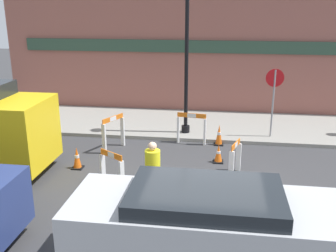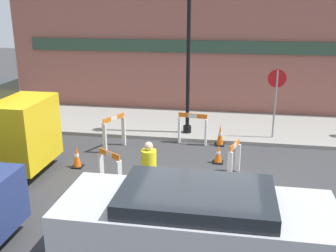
{
  "view_description": "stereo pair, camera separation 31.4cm",
  "coord_description": "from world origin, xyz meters",
  "px_view_note": "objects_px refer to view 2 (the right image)",
  "views": [
    {
      "loc": [
        0.31,
        -7.99,
        4.5
      ],
      "look_at": [
        -1.25,
        3.03,
        1.0
      ],
      "focal_mm": 42.0,
      "sensor_mm": 36.0,
      "label": 1
    },
    {
      "loc": [
        0.62,
        -7.94,
        4.5
      ],
      "look_at": [
        -1.25,
        3.03,
        1.0
      ],
      "focal_mm": 42.0,
      "sensor_mm": 36.0,
      "label": 2
    }
  ],
  "objects_px": {
    "stop_sign": "(276,93)",
    "person_worker": "(149,173)",
    "parked_car_1": "(196,227)",
    "streetlamp_post": "(189,36)"
  },
  "relations": [
    {
      "from": "stop_sign",
      "to": "parked_car_1",
      "type": "xyz_separation_m",
      "value": [
        -1.89,
        -7.33,
        -0.75
      ]
    },
    {
      "from": "stop_sign",
      "to": "person_worker",
      "type": "relative_size",
      "value": 1.46
    },
    {
      "from": "streetlamp_post",
      "to": "stop_sign",
      "type": "xyz_separation_m",
      "value": [
        2.93,
        -0.04,
        -1.78
      ]
    },
    {
      "from": "streetlamp_post",
      "to": "parked_car_1",
      "type": "relative_size",
      "value": 1.14
    },
    {
      "from": "stop_sign",
      "to": "parked_car_1",
      "type": "relative_size",
      "value": 0.51
    },
    {
      "from": "streetlamp_post",
      "to": "stop_sign",
      "type": "distance_m",
      "value": 3.43
    },
    {
      "from": "stop_sign",
      "to": "person_worker",
      "type": "height_order",
      "value": "stop_sign"
    },
    {
      "from": "streetlamp_post",
      "to": "stop_sign",
      "type": "bearing_deg",
      "value": -0.71
    },
    {
      "from": "stop_sign",
      "to": "parked_car_1",
      "type": "distance_m",
      "value": 7.61
    },
    {
      "from": "person_worker",
      "to": "parked_car_1",
      "type": "xyz_separation_m",
      "value": [
        1.28,
        -2.17,
        0.07
      ]
    }
  ]
}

